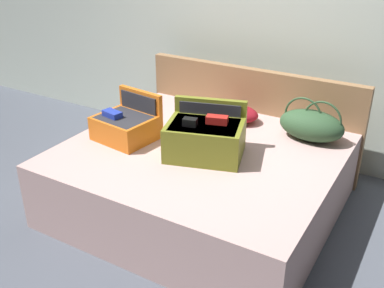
% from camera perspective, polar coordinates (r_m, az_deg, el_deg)
% --- Properties ---
extents(ground_plane, '(12.00, 12.00, 0.00)m').
position_cam_1_polar(ground_plane, '(3.36, -2.37, -11.23)').
color(ground_plane, '#4C515B').
extents(back_wall, '(8.00, 0.10, 2.60)m').
position_cam_1_polar(back_wall, '(4.22, 9.93, 15.65)').
color(back_wall, '#B7C1B2').
rests_on(back_wall, ground).
extents(bed, '(1.96, 1.75, 0.52)m').
position_cam_1_polar(bed, '(3.50, 1.09, -4.45)').
color(bed, '#BC9993').
rests_on(bed, ground).
extents(headboard, '(2.00, 0.08, 0.90)m').
position_cam_1_polar(headboard, '(4.16, 7.34, 3.40)').
color(headboard, olive).
rests_on(headboard, ground).
extents(hard_case_large, '(0.63, 0.55, 0.37)m').
position_cam_1_polar(hard_case_large, '(3.24, 1.67, 0.92)').
color(hard_case_large, olive).
rests_on(hard_case_large, bed).
extents(hard_case_medium, '(0.47, 0.44, 0.35)m').
position_cam_1_polar(hard_case_medium, '(3.55, -8.24, 2.41)').
color(hard_case_medium, '#D16619').
rests_on(hard_case_medium, bed).
extents(duffel_bag, '(0.52, 0.32, 0.33)m').
position_cam_1_polar(duffel_bag, '(3.60, 14.75, 2.34)').
color(duffel_bag, '#2D4C2D').
rests_on(duffel_bag, bed).
extents(pillow_near_headboard, '(0.47, 0.31, 0.14)m').
position_cam_1_polar(pillow_near_headboard, '(3.87, 5.05, 3.95)').
color(pillow_near_headboard, maroon).
rests_on(pillow_near_headboard, bed).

